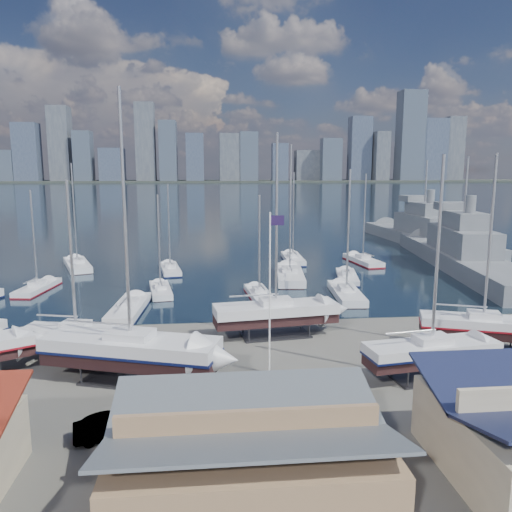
{
  "coord_description": "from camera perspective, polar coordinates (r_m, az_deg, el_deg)",
  "views": [
    {
      "loc": [
        -1.67,
        -46.42,
        14.52
      ],
      "look_at": [
        3.64,
        8.0,
        5.07
      ],
      "focal_mm": 35.0,
      "sensor_mm": 36.0,
      "label": 1
    }
  ],
  "objects": [
    {
      "name": "naval_ship_east",
      "position": [
        80.68,
        22.38,
        -0.11
      ],
      "size": [
        13.22,
        45.29,
        18.03
      ],
      "rotation": [
        0.0,
        0.0,
        1.43
      ],
      "color": "slate",
      "rests_on": "water"
    },
    {
      "name": "sailboat_moored_1",
      "position": [
        66.16,
        -23.68,
        -3.44
      ],
      "size": [
        3.57,
        8.79,
        12.77
      ],
      "rotation": [
        0.0,
        0.0,
        1.43
      ],
      "color": "black",
      "rests_on": "water"
    },
    {
      "name": "flagpole",
      "position": [
        35.04,
        1.72,
        -3.08
      ],
      "size": [
        1.03,
        0.12,
        11.69
      ],
      "color": "white",
      "rests_on": "ground"
    },
    {
      "name": "far_shore",
      "position": [
        606.57,
        -5.48,
        8.5
      ],
      "size": [
        1400.0,
        80.0,
        2.2
      ],
      "primitive_type": "cube",
      "color": "#2D332D",
      "rests_on": "ground"
    },
    {
      "name": "sailboat_cradle_5",
      "position": [
        37.4,
        19.42,
        -10.26
      ],
      "size": [
        9.88,
        4.04,
        15.54
      ],
      "rotation": [
        0.0,
        0.0,
        0.14
      ],
      "color": "#2D2D33",
      "rests_on": "ground"
    },
    {
      "name": "sailboat_moored_3",
      "position": [
        53.18,
        -14.3,
        -6.01
      ],
      "size": [
        3.51,
        10.36,
        15.25
      ],
      "rotation": [
        0.0,
        0.0,
        1.51
      ],
      "color": "black",
      "rests_on": "water"
    },
    {
      "name": "sailboat_moored_10",
      "position": [
        67.71,
        10.37,
        -2.48
      ],
      "size": [
        4.16,
        9.21,
        13.3
      ],
      "rotation": [
        0.0,
        0.0,
        1.38
      ],
      "color": "black",
      "rests_on": "water"
    },
    {
      "name": "sailboat_cradle_4",
      "position": [
        44.16,
        2.29,
        -6.46
      ],
      "size": [
        11.17,
        4.48,
        17.6
      ],
      "rotation": [
        0.0,
        0.0,
        0.14
      ],
      "color": "#2D2D33",
      "rests_on": "ground"
    },
    {
      "name": "sailboat_moored_11",
      "position": [
        80.25,
        12.11,
        -0.62
      ],
      "size": [
        4.03,
        10.05,
        14.6
      ],
      "rotation": [
        0.0,
        0.0,
        1.71
      ],
      "color": "black",
      "rests_on": "water"
    },
    {
      "name": "car_d",
      "position": [
        29.35,
        6.04,
        -18.11
      ],
      "size": [
        2.73,
        5.76,
        1.62
      ],
      "primitive_type": "imported",
      "rotation": [
        0.0,
        0.0,
        -0.08
      ],
      "color": "gray",
      "rests_on": "ground"
    },
    {
      "name": "sailboat_cradle_3",
      "position": [
        36.03,
        -14.12,
        -10.39
      ],
      "size": [
        12.86,
        7.14,
        19.73
      ],
      "rotation": [
        0.0,
        0.0,
        -0.32
      ],
      "color": "#2D2D33",
      "rests_on": "ground"
    },
    {
      "name": "sailboat_moored_7",
      "position": [
        67.35,
        3.87,
        -2.38
      ],
      "size": [
        4.78,
        12.62,
        18.59
      ],
      "rotation": [
        0.0,
        0.0,
        1.46
      ],
      "color": "black",
      "rests_on": "water"
    },
    {
      "name": "sailboat_moored_4",
      "position": [
        60.45,
        -10.84,
        -3.95
      ],
      "size": [
        3.5,
        8.38,
        12.26
      ],
      "rotation": [
        0.0,
        0.0,
        1.73
      ],
      "color": "black",
      "rests_on": "water"
    },
    {
      "name": "sailboat_moored_6",
      "position": [
        57.52,
        0.38,
        -4.5
      ],
      "size": [
        3.08,
        8.43,
        12.33
      ],
      "rotation": [
        0.0,
        0.0,
        1.67
      ],
      "color": "black",
      "rests_on": "water"
    },
    {
      "name": "water",
      "position": [
        346.74,
        -5.34,
        7.34
      ],
      "size": [
        1400.0,
        600.0,
        0.4
      ],
      "primitive_type": "cube",
      "color": "#182B38",
      "rests_on": "ground"
    },
    {
      "name": "car_b",
      "position": [
        29.88,
        -16.19,
        -18.24
      ],
      "size": [
        4.25,
        2.38,
        1.33
      ],
      "primitive_type": "imported",
      "rotation": [
        0.0,
        0.0,
        1.83
      ],
      "color": "gray",
      "rests_on": "ground"
    },
    {
      "name": "sailboat_cradle_6",
      "position": [
        44.72,
        24.52,
        -7.29
      ],
      "size": [
        10.13,
        5.82,
        15.81
      ],
      "rotation": [
        0.0,
        0.0,
        -0.34
      ],
      "color": "#2D2D33",
      "rests_on": "ground"
    },
    {
      "name": "naval_ship_west",
      "position": [
        102.31,
        18.52,
        2.08
      ],
      "size": [
        9.38,
        43.58,
        17.89
      ],
      "rotation": [
        0.0,
        0.0,
        1.63
      ],
      "color": "slate",
      "rests_on": "water"
    },
    {
      "name": "car_a",
      "position": [
        30.54,
        -12.61,
        -17.43
      ],
      "size": [
        2.98,
        4.21,
        1.33
      ],
      "primitive_type": "imported",
      "rotation": [
        0.0,
        0.0,
        -0.41
      ],
      "color": "gray",
      "rests_on": "ground"
    },
    {
      "name": "car_c",
      "position": [
        29.09,
        8.87,
        -18.75
      ],
      "size": [
        3.67,
        5.31,
        1.35
      ],
      "primitive_type": "imported",
      "rotation": [
        0.0,
        0.0,
        0.33
      ],
      "color": "gray",
      "rests_on": "ground"
    },
    {
      "name": "sailboat_moored_2",
      "position": [
        79.11,
        -19.73,
        -1.12
      ],
      "size": [
        6.55,
        11.14,
        16.25
      ],
      "rotation": [
        0.0,
        0.0,
        1.92
      ],
      "color": "black",
      "rests_on": "water"
    },
    {
      "name": "skyline",
      "position": [
        600.72,
        -6.3,
        12.09
      ],
      "size": [
        639.14,
        43.8,
        107.69
      ],
      "color": "#475166",
      "rests_on": "far_shore"
    },
    {
      "name": "sailboat_moored_9",
      "position": [
        58.59,
        10.27,
        -4.38
      ],
      "size": [
        3.63,
        10.32,
        15.29
      ],
      "rotation": [
        0.0,
        0.0,
        1.49
      ],
      "color": "black",
      "rests_on": "water"
    },
    {
      "name": "sailboat_moored_5",
      "position": [
        72.8,
        -9.78,
        -1.6
      ],
      "size": [
        3.85,
        9.1,
        13.18
      ],
      "rotation": [
        0.0,
        0.0,
        1.73
      ],
      "color": "black",
      "rests_on": "water"
    },
    {
      "name": "sailboat_cradle_2",
      "position": [
        41.36,
        -19.83,
        -8.47
      ],
      "size": [
        8.67,
        4.26,
        13.82
      ],
      "rotation": [
        0.0,
        0.0,
        -0.24
      ],
      "color": "#2D2D33",
      "rests_on": "ground"
    },
    {
      "name": "ground",
      "position": [
        39.25,
        -2.8,
        -11.92
      ],
      "size": [
        1400.0,
        1400.0,
        0.0
      ],
      "primitive_type": "plane",
      "color": "#605E59",
      "rests_on": "ground"
    },
    {
      "name": "sailboat_moored_8",
      "position": [
        80.13,
        4.23,
        -0.44
      ],
      "size": [
        3.04,
        10.0,
        14.84
      ],
      "rotation": [
        0.0,
        0.0,
        1.54
      ],
      "color": "black",
      "rests_on": "water"
    },
    {
      "name": "shed_grey",
      "position": [
        23.94,
        -0.82,
        -21.32
      ],
      "size": [
        12.6,
        8.4,
        4.17
      ],
      "color": "#8C6B4C",
      "rests_on": "ground"
    }
  ]
}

